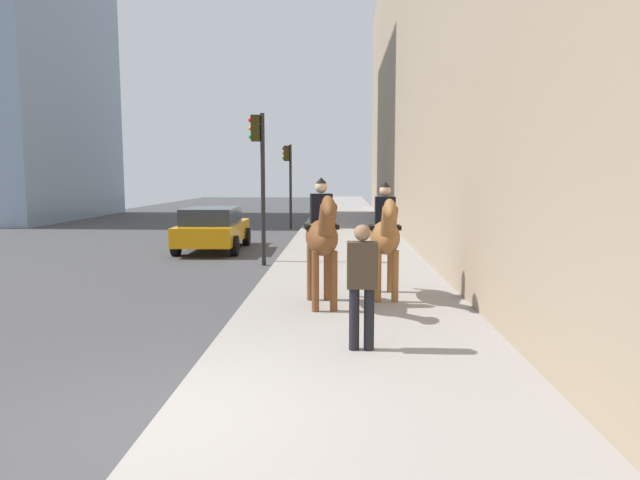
{
  "coord_description": "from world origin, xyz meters",
  "views": [
    {
      "loc": [
        -5.19,
        -1.81,
        2.45
      ],
      "look_at": [
        4.0,
        -1.46,
        1.4
      ],
      "focal_mm": 31.31,
      "sensor_mm": 36.0,
      "label": 1
    }
  ],
  "objects_px": {
    "mounted_horse_near": "(322,235)",
    "mounted_horse_far": "(385,235)",
    "pedestrian_greeting": "(362,279)",
    "traffic_light_near_curb": "(260,165)",
    "traffic_light_far_curb": "(289,173)",
    "car_near_lane": "(213,228)"
  },
  "relations": [
    {
      "from": "mounted_horse_near",
      "to": "traffic_light_near_curb",
      "type": "height_order",
      "value": "traffic_light_near_curb"
    },
    {
      "from": "mounted_horse_far",
      "to": "car_near_lane",
      "type": "relative_size",
      "value": 0.52
    },
    {
      "from": "mounted_horse_near",
      "to": "mounted_horse_far",
      "type": "distance_m",
      "value": 1.42
    },
    {
      "from": "mounted_horse_near",
      "to": "traffic_light_far_curb",
      "type": "distance_m",
      "value": 16.17
    },
    {
      "from": "mounted_horse_near",
      "to": "pedestrian_greeting",
      "type": "xyz_separation_m",
      "value": [
        -2.51,
        -0.62,
        -0.32
      ]
    },
    {
      "from": "pedestrian_greeting",
      "to": "mounted_horse_near",
      "type": "bearing_deg",
      "value": 12.72
    },
    {
      "from": "car_near_lane",
      "to": "traffic_light_near_curb",
      "type": "bearing_deg",
      "value": -147.72
    },
    {
      "from": "car_near_lane",
      "to": "mounted_horse_near",
      "type": "bearing_deg",
      "value": -156.54
    },
    {
      "from": "mounted_horse_far",
      "to": "pedestrian_greeting",
      "type": "height_order",
      "value": "mounted_horse_far"
    },
    {
      "from": "mounted_horse_far",
      "to": "car_near_lane",
      "type": "bearing_deg",
      "value": -146.61
    },
    {
      "from": "mounted_horse_far",
      "to": "traffic_light_near_curb",
      "type": "relative_size",
      "value": 0.54
    },
    {
      "from": "pedestrian_greeting",
      "to": "car_near_lane",
      "type": "relative_size",
      "value": 0.4
    },
    {
      "from": "traffic_light_far_curb",
      "to": "mounted_horse_far",
      "type": "bearing_deg",
      "value": -167.87
    },
    {
      "from": "mounted_horse_near",
      "to": "pedestrian_greeting",
      "type": "bearing_deg",
      "value": 5.07
    },
    {
      "from": "mounted_horse_far",
      "to": "traffic_light_near_curb",
      "type": "height_order",
      "value": "traffic_light_near_curb"
    },
    {
      "from": "mounted_horse_near",
      "to": "car_near_lane",
      "type": "height_order",
      "value": "mounted_horse_near"
    },
    {
      "from": "pedestrian_greeting",
      "to": "traffic_light_far_curb",
      "type": "distance_m",
      "value": 18.76
    },
    {
      "from": "mounted_horse_near",
      "to": "mounted_horse_far",
      "type": "xyz_separation_m",
      "value": [
        0.78,
        -1.18,
        -0.07
      ]
    },
    {
      "from": "mounted_horse_far",
      "to": "pedestrian_greeting",
      "type": "distance_m",
      "value": 3.34
    },
    {
      "from": "mounted_horse_near",
      "to": "traffic_light_near_curb",
      "type": "relative_size",
      "value": 0.56
    },
    {
      "from": "pedestrian_greeting",
      "to": "traffic_light_near_curb",
      "type": "xyz_separation_m",
      "value": [
        7.83,
        2.49,
        1.66
      ]
    },
    {
      "from": "mounted_horse_far",
      "to": "traffic_light_near_curb",
      "type": "bearing_deg",
      "value": -146.58
    }
  ]
}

